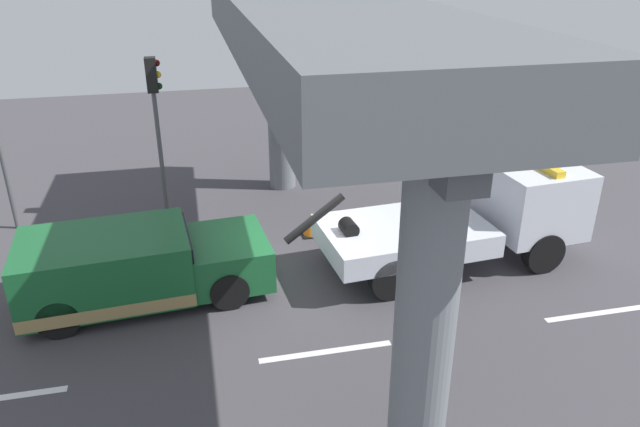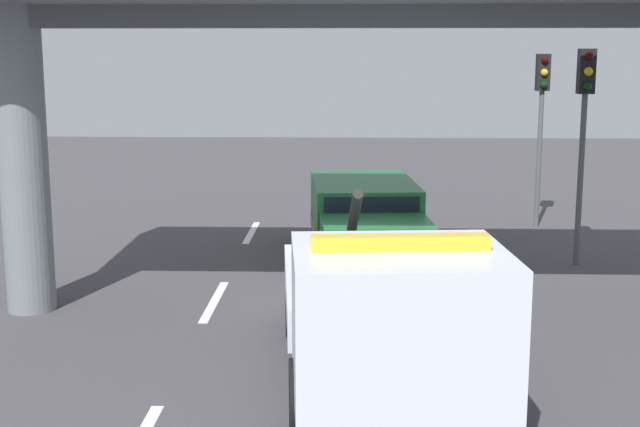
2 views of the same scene
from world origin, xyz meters
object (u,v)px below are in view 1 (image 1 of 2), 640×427
object	(u,v)px
tow_truck_white	(478,214)
traffic_light_far	(155,104)
traffic_light_mid	(589,84)
traffic_cone_orange	(311,224)
towed_van_green	(135,267)

from	to	relation	value
tow_truck_white	traffic_light_far	world-z (taller)	traffic_light_far
traffic_light_mid	traffic_cone_orange	world-z (taller)	traffic_light_mid
tow_truck_white	traffic_light_far	size ratio (longest dim) A/B	1.65
towed_van_green	traffic_cone_orange	size ratio (longest dim) A/B	8.39
towed_van_green	traffic_cone_orange	world-z (taller)	towed_van_green
towed_van_green	tow_truck_white	bearing A→B (deg)	0.51
tow_truck_white	traffic_light_mid	xyz separation A→B (m)	(5.59, 4.32, 1.93)
traffic_light_far	traffic_cone_orange	xyz separation A→B (m)	(3.76, -2.16, -2.93)
traffic_light_far	traffic_light_mid	xyz separation A→B (m)	(13.00, 0.00, -0.10)
traffic_cone_orange	traffic_light_far	bearing A→B (deg)	150.08
traffic_light_mid	tow_truck_white	bearing A→B (deg)	-142.30
traffic_light_far	traffic_light_mid	distance (m)	13.00
tow_truck_white	traffic_light_mid	bearing A→B (deg)	37.70
towed_van_green	traffic_light_mid	xyz separation A→B (m)	(13.62, 4.39, 2.35)
towed_van_green	traffic_light_mid	distance (m)	14.50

